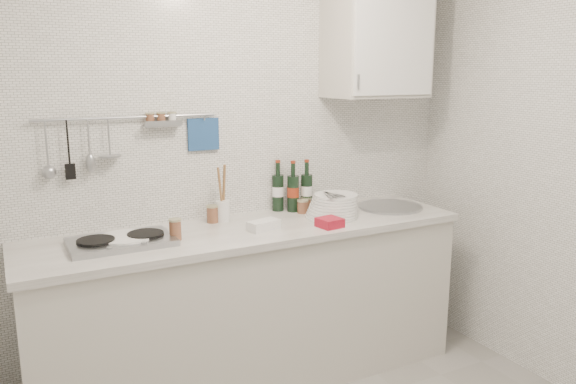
# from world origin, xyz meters

# --- Properties ---
(back_wall) EXTENTS (3.00, 0.02, 2.50)m
(back_wall) POSITION_xyz_m (0.00, 1.40, 1.25)
(back_wall) COLOR silver
(back_wall) RESTS_ON floor
(counter) EXTENTS (2.44, 0.64, 0.96)m
(counter) POSITION_xyz_m (0.01, 1.10, 0.43)
(counter) COLOR beige
(counter) RESTS_ON floor
(wall_rail) EXTENTS (0.98, 0.09, 0.34)m
(wall_rail) POSITION_xyz_m (-0.60, 1.37, 1.43)
(wall_rail) COLOR #93969B
(wall_rail) RESTS_ON back_wall
(wall_cabinet) EXTENTS (0.60, 0.38, 0.70)m
(wall_cabinet) POSITION_xyz_m (0.90, 1.22, 1.95)
(wall_cabinet) COLOR beige
(wall_cabinet) RESTS_ON back_wall
(plate_stack_hob) EXTENTS (0.28, 0.28, 0.04)m
(plate_stack_hob) POSITION_xyz_m (-0.68, 1.10, 0.94)
(plate_stack_hob) COLOR #4A4FA9
(plate_stack_hob) RESTS_ON counter
(plate_stack_sink) EXTENTS (0.33, 0.32, 0.14)m
(plate_stack_sink) POSITION_xyz_m (0.52, 1.08, 0.98)
(plate_stack_sink) COLOR white
(plate_stack_sink) RESTS_ON counter
(wine_bottles) EXTENTS (0.24, 0.14, 0.31)m
(wine_bottles) POSITION_xyz_m (0.38, 1.32, 1.07)
(wine_bottles) COLOR black
(wine_bottles) RESTS_ON counter
(butter_dish) EXTENTS (0.19, 0.13, 0.05)m
(butter_dish) POSITION_xyz_m (0.03, 1.01, 0.95)
(butter_dish) COLOR white
(butter_dish) RESTS_ON counter
(strawberry_punnet) EXTENTS (0.14, 0.14, 0.05)m
(strawberry_punnet) POSITION_xyz_m (0.38, 0.90, 0.95)
(strawberry_punnet) COLOR red
(strawberry_punnet) RESTS_ON counter
(utensil_crock) EXTENTS (0.08, 0.08, 0.33)m
(utensil_crock) POSITION_xyz_m (-0.09, 1.28, 1.00)
(utensil_crock) COLOR white
(utensil_crock) RESTS_ON counter
(jar_a) EXTENTS (0.07, 0.07, 0.10)m
(jar_a) POSITION_xyz_m (-0.16, 1.28, 0.97)
(jar_a) COLOR brown
(jar_a) RESTS_ON counter
(jar_b) EXTENTS (0.07, 0.07, 0.08)m
(jar_b) POSITION_xyz_m (0.40, 1.24, 0.96)
(jar_b) COLOR brown
(jar_b) RESTS_ON counter
(jar_c) EXTENTS (0.06, 0.06, 0.08)m
(jar_c) POSITION_xyz_m (0.45, 1.27, 0.96)
(jar_c) COLOR brown
(jar_c) RESTS_ON counter
(jar_d) EXTENTS (0.06, 0.06, 0.11)m
(jar_d) POSITION_xyz_m (-0.44, 1.05, 0.98)
(jar_d) COLOR brown
(jar_d) RESTS_ON counter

